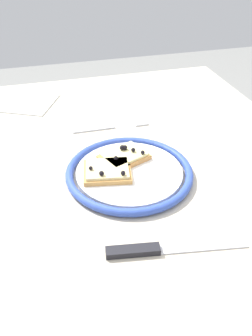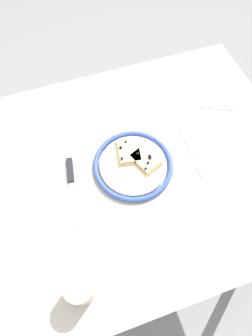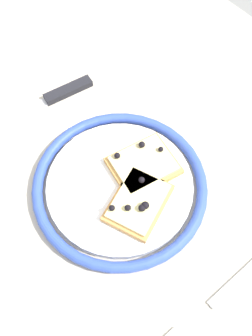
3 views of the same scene
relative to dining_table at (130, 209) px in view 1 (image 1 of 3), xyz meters
The scene contains 7 objects.
dining_table is the anchor object (origin of this frame).
plate 0.10m from the dining_table, 165.94° to the right, with size 0.27×0.27×0.02m.
pizza_slice_near 0.12m from the dining_table, behind, with size 0.11×0.12×0.03m.
pizza_slice_far 0.12m from the dining_table, 97.76° to the right, with size 0.10×0.11×0.03m.
knife 0.23m from the dining_table, ahead, with size 0.06×0.24×0.01m.
fork 0.24m from the dining_table, behind, with size 0.02×0.20×0.00m.
napkin 0.47m from the dining_table, 156.01° to the right, with size 0.14×0.14×0.00m, color white.
Camera 1 is at (0.57, -0.16, 1.23)m, focal length 37.67 mm.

